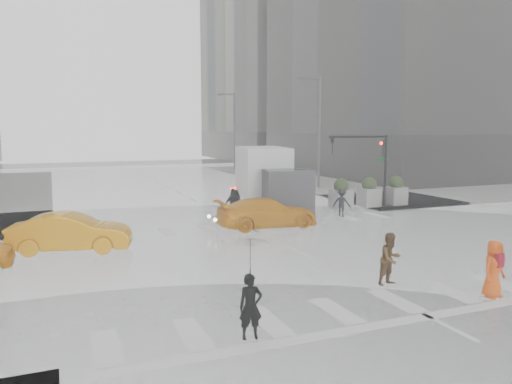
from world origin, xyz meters
name	(u,v)px	position (x,y,z in m)	size (l,w,h in m)	color
ground	(300,253)	(0.00, 0.00, 0.00)	(120.00, 120.00, 0.00)	black
sidewalk_ne	(407,184)	(19.50, 17.50, 0.07)	(35.00, 35.00, 0.15)	gray
building_ne_far	(301,57)	(29.00, 56.00, 16.27)	(26.05, 26.05, 36.00)	gray
road_markings	(300,253)	(0.00, 0.00, 0.01)	(18.00, 48.00, 0.01)	silver
traffic_signal_pole	(372,156)	(9.01, 8.01, 3.22)	(4.45, 0.42, 4.50)	black
street_lamp_near	(318,128)	(10.87, 18.00, 4.95)	(2.15, 0.22, 9.00)	#59595B
street_lamp_far	(233,128)	(10.87, 38.00, 4.95)	(2.15, 0.22, 9.00)	#59595B
planter_west	(341,194)	(7.00, 8.20, 0.98)	(1.10, 1.10, 1.80)	gray
planter_mid	(369,193)	(9.00, 8.20, 0.98)	(1.10, 1.10, 1.80)	gray
planter_east	(396,191)	(11.00, 8.20, 0.98)	(1.10, 1.10, 1.80)	gray
pedestrian_black	(251,270)	(-4.80, -6.80, 1.65)	(1.08, 1.10, 2.43)	black
pedestrian_brown	(391,259)	(0.75, -4.71, 0.84)	(0.81, 0.63, 1.67)	#4E351C
pedestrian_orange	(494,269)	(2.81, -6.80, 0.86)	(0.92, 0.69, 1.70)	#ED5210
pedestrian_far_a	(233,205)	(-0.17, 7.28, 0.89)	(1.04, 0.63, 1.77)	black
pedestrian_far_b	(342,203)	(5.92, 6.38, 0.79)	(1.03, 0.57, 1.59)	black
taxi_mid	(71,233)	(-8.37, 3.69, 0.77)	(1.63, 4.67, 1.54)	orange
taxi_rear	(267,213)	(0.85, 5.16, 0.74)	(2.07, 4.49, 1.48)	orange
box_truck	(269,177)	(3.00, 9.83, 2.00)	(2.65, 7.07, 3.76)	silver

